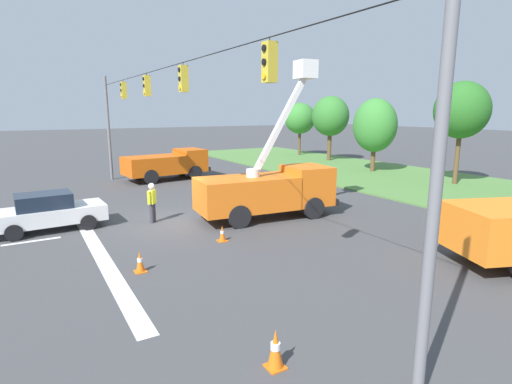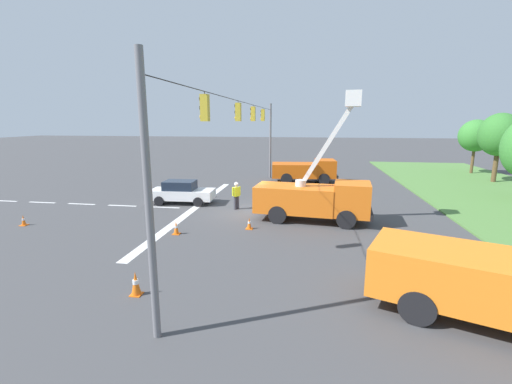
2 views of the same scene
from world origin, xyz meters
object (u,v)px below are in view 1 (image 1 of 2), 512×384
(utility_truck_support_near, at_px, (167,164))
(traffic_cone_foreground_right, at_px, (275,349))
(tree_east, at_px, (462,110))
(tree_centre, at_px, (375,125))
(traffic_cone_mid_right, at_px, (222,234))
(utility_truck_bucket_lift, at_px, (269,187))
(traffic_cone_lane_edge_b, at_px, (140,262))
(traffic_cone_near_bucket, at_px, (254,184))
(tree_far_west, at_px, (300,118))
(road_worker, at_px, (152,200))
(tree_west, at_px, (330,116))
(sedan_white, at_px, (48,212))
(traffic_cone_lane_edge_a, at_px, (77,207))
(traffic_cone_mid_left, at_px, (199,198))

(utility_truck_support_near, height_order, traffic_cone_foreground_right, utility_truck_support_near)
(tree_east, bearing_deg, tree_centre, -176.60)
(traffic_cone_foreground_right, xyz_separation_m, traffic_cone_mid_right, (-7.41, 2.43, -0.11))
(utility_truck_bucket_lift, relative_size, traffic_cone_foreground_right, 8.79)
(tree_east, distance_m, traffic_cone_lane_edge_b, 22.66)
(utility_truck_support_near, height_order, traffic_cone_near_bucket, utility_truck_support_near)
(tree_far_west, bearing_deg, road_worker, -49.61)
(utility_truck_support_near, bearing_deg, traffic_cone_mid_right, -10.35)
(tree_centre, height_order, utility_truck_bucket_lift, utility_truck_bucket_lift)
(tree_west, bearing_deg, tree_far_west, 175.61)
(tree_east, relative_size, utility_truck_bucket_lift, 0.95)
(sedan_white, height_order, traffic_cone_foreground_right, sedan_white)
(traffic_cone_lane_edge_a, bearing_deg, tree_far_west, 122.29)
(road_worker, height_order, traffic_cone_mid_right, road_worker)
(traffic_cone_near_bucket, height_order, traffic_cone_lane_edge_a, traffic_cone_lane_edge_a)
(tree_far_west, relative_size, sedan_white, 1.31)
(traffic_cone_near_bucket, xyz_separation_m, traffic_cone_lane_edge_a, (1.32, -10.43, 0.03))
(tree_centre, xyz_separation_m, traffic_cone_lane_edge_a, (2.62, -22.23, -3.32))
(tree_far_west, height_order, traffic_cone_lane_edge_a, tree_far_west)
(tree_far_west, distance_m, tree_centre, 13.00)
(traffic_cone_lane_edge_a, relative_size, traffic_cone_lane_edge_b, 1.19)
(utility_truck_support_near, bearing_deg, sedan_white, -40.61)
(sedan_white, distance_m, traffic_cone_lane_edge_a, 2.40)
(utility_truck_support_near, height_order, road_worker, utility_truck_support_near)
(tree_centre, height_order, sedan_white, tree_centre)
(tree_east, height_order, utility_truck_support_near, tree_east)
(tree_west, relative_size, traffic_cone_mid_right, 10.20)
(utility_truck_bucket_lift, bearing_deg, tree_west, 132.31)
(tree_west, relative_size, utility_truck_support_near, 1.03)
(utility_truck_support_near, height_order, sedan_white, utility_truck_support_near)
(traffic_cone_lane_edge_a, bearing_deg, sedan_white, -33.28)
(road_worker, xyz_separation_m, traffic_cone_mid_left, (-2.31, 3.16, -0.69))
(traffic_cone_foreground_right, bearing_deg, traffic_cone_mid_left, 163.36)
(traffic_cone_lane_edge_b, bearing_deg, traffic_cone_foreground_right, 9.67)
(tree_far_west, relative_size, traffic_cone_foreground_right, 7.08)
(traffic_cone_mid_left, bearing_deg, road_worker, -53.88)
(traffic_cone_foreground_right, relative_size, traffic_cone_near_bucket, 1.09)
(traffic_cone_foreground_right, distance_m, traffic_cone_near_bucket, 17.86)
(tree_far_west, bearing_deg, utility_truck_bucket_lift, -39.52)
(traffic_cone_foreground_right, bearing_deg, utility_truck_bucket_lift, 148.38)
(tree_west, xyz_separation_m, traffic_cone_lane_edge_a, (9.99, -24.00, -3.94))
(traffic_cone_foreground_right, height_order, traffic_cone_lane_edge_b, traffic_cone_foreground_right)
(traffic_cone_mid_right, bearing_deg, traffic_cone_lane_edge_b, -68.01)
(traffic_cone_near_bucket, bearing_deg, sedan_white, -74.27)
(utility_truck_bucket_lift, height_order, traffic_cone_lane_edge_b, utility_truck_bucket_lift)
(traffic_cone_foreground_right, bearing_deg, tree_far_west, 142.81)
(utility_truck_bucket_lift, bearing_deg, tree_far_west, 140.48)
(tree_far_west, distance_m, utility_truck_support_near, 19.38)
(tree_centre, bearing_deg, tree_east, 3.40)
(tree_far_west, distance_m, traffic_cone_mid_right, 30.32)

